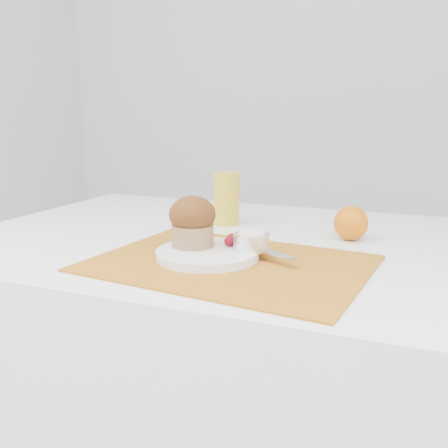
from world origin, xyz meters
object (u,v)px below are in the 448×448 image
at_px(orange, 351,223).
at_px(muffin, 192,221).
at_px(table, 240,397).
at_px(juice_glass, 226,198).
at_px(plate, 208,254).

height_order(orange, muffin, muffin).
distance_m(table, juice_glass, 0.46).
xyz_separation_m(table, muffin, (-0.04, -0.16, 0.44)).
height_order(plate, juice_glass, juice_glass).
bearing_deg(juice_glass, muffin, -81.41).
bearing_deg(muffin, orange, 42.01).
bearing_deg(orange, table, -161.51).
relative_size(table, muffin, 12.84).
relative_size(table, plate, 6.44).
bearing_deg(plate, muffin, 158.01).
xyz_separation_m(table, orange, (0.22, 0.07, 0.41)).
relative_size(orange, juice_glass, 0.57).
bearing_deg(juice_glass, table, -55.18).
height_order(plate, orange, orange).
relative_size(juice_glass, muffin, 1.33).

